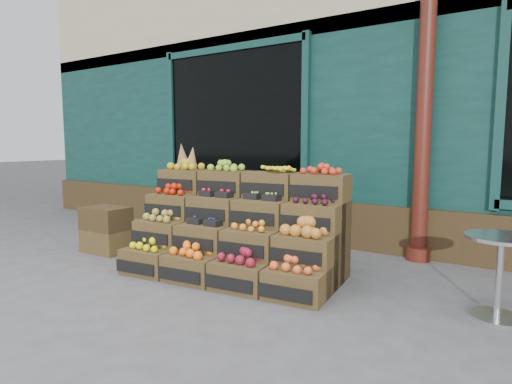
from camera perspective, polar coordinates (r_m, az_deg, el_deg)
The scene contains 6 objects.
ground at distance 4.12m, azimuth -3.12°, elevation -12.97°, with size 60.00×60.00×0.00m, color #4D4D50.
shop_facade at distance 8.60m, azimuth 18.07°, elevation 13.07°, with size 12.00×6.24×4.80m.
crate_display at distance 4.54m, azimuth -2.47°, elevation -5.55°, with size 2.30×1.31×1.37m.
spare_crates at distance 5.74m, azimuth -19.33°, elevation -4.74°, with size 0.58×0.41×0.57m.
bistro_table at distance 3.86m, azimuth 29.74°, elevation -8.73°, with size 0.53×0.53×0.67m.
shopkeeper at distance 6.95m, azimuth 1.58°, elevation 2.56°, with size 0.65×0.43×1.78m, color #14491B.
Camera 1 is at (2.32, -3.11, 1.38)m, focal length 30.00 mm.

